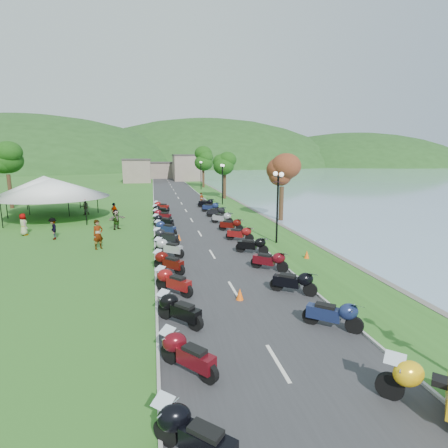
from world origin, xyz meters
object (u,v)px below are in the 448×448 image
vendor_tent_main (54,199)px  pedestrian_b (86,215)px  yellow_trike (436,391)px  pedestrian_a (99,249)px  pedestrian_c (54,239)px

vendor_tent_main → pedestrian_b: size_ratio=4.04×
yellow_trike → vendor_tent_main: size_ratio=0.39×
pedestrian_a → pedestrian_b: size_ratio=1.17×
vendor_tent_main → pedestrian_a: vendor_tent_main is taller
pedestrian_a → pedestrian_b: 14.94m
pedestrian_b → yellow_trike: bearing=95.2°
pedestrian_c → yellow_trike: bearing=12.8°
yellow_trike → pedestrian_c: size_ratio=1.61×
pedestrian_b → pedestrian_a: bearing=85.3°
vendor_tent_main → pedestrian_b: (2.30, 2.36, -2.00)m
yellow_trike → pedestrian_c: (-13.92, 21.02, -0.60)m
vendor_tent_main → pedestrian_b: bearing=45.8°
yellow_trike → vendor_tent_main: 33.77m
yellow_trike → vendor_tent_main: bearing=-17.9°
vendor_tent_main → pedestrian_c: 9.17m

